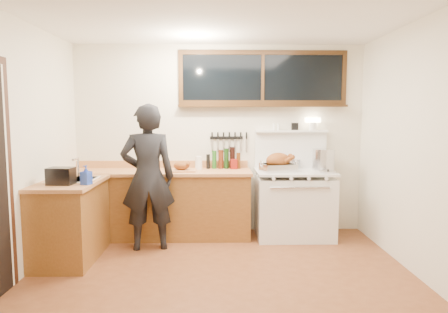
{
  "coord_description": "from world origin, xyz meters",
  "views": [
    {
      "loc": [
        -0.04,
        -3.84,
        1.64
      ],
      "look_at": [
        0.05,
        0.85,
        1.15
      ],
      "focal_mm": 32.0,
      "sensor_mm": 36.0,
      "label": 1
    }
  ],
  "objects_px": {
    "vintage_stove": "(294,202)",
    "man": "(148,177)",
    "cutting_board": "(182,167)",
    "roast_turkey": "(278,164)"
  },
  "relations": [
    {
      "from": "vintage_stove",
      "to": "man",
      "type": "xyz_separation_m",
      "value": [
        -1.87,
        -0.45,
        0.42
      ]
    },
    {
      "from": "vintage_stove",
      "to": "cutting_board",
      "type": "relative_size",
      "value": 4.17
    },
    {
      "from": "man",
      "to": "roast_turkey",
      "type": "xyz_separation_m",
      "value": [
        1.65,
        0.4,
        0.12
      ]
    },
    {
      "from": "man",
      "to": "cutting_board",
      "type": "bearing_deg",
      "value": 47.53
    },
    {
      "from": "vintage_stove",
      "to": "cutting_board",
      "type": "height_order",
      "value": "vintage_stove"
    },
    {
      "from": "vintage_stove",
      "to": "man",
      "type": "relative_size",
      "value": 0.9
    },
    {
      "from": "cutting_board",
      "to": "roast_turkey",
      "type": "distance_m",
      "value": 1.28
    },
    {
      "from": "man",
      "to": "roast_turkey",
      "type": "distance_m",
      "value": 1.7
    },
    {
      "from": "man",
      "to": "roast_turkey",
      "type": "height_order",
      "value": "man"
    },
    {
      "from": "vintage_stove",
      "to": "roast_turkey",
      "type": "bearing_deg",
      "value": -165.41
    }
  ]
}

